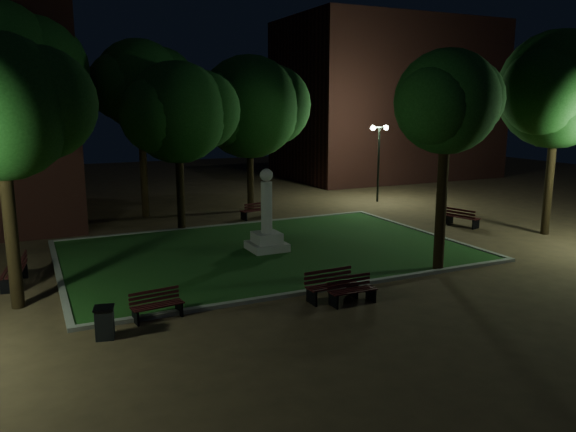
% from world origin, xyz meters
% --- Properties ---
extents(ground, '(80.00, 80.00, 0.00)m').
position_xyz_m(ground, '(0.00, 0.00, 0.00)').
color(ground, '#4B3823').
extents(lawn, '(15.00, 10.00, 0.08)m').
position_xyz_m(lawn, '(0.00, 2.00, 0.04)').
color(lawn, '#1F4918').
rests_on(lawn, ground).
extents(lawn_kerb, '(15.40, 10.40, 0.12)m').
position_xyz_m(lawn_kerb, '(0.00, 2.00, 0.06)').
color(lawn_kerb, slate).
rests_on(lawn_kerb, ground).
extents(monument, '(1.40, 1.40, 3.20)m').
position_xyz_m(monument, '(0.00, 2.00, 0.96)').
color(monument, gray).
rests_on(monument, lawn).
extents(building_far, '(16.00, 10.00, 12.00)m').
position_xyz_m(building_far, '(18.00, 20.00, 6.00)').
color(building_far, '#4A211B').
rests_on(building_far, ground).
extents(tree_west, '(4.86, 3.97, 7.59)m').
position_xyz_m(tree_west, '(-8.73, -0.62, 5.60)').
color(tree_west, black).
rests_on(tree_west, ground).
extents(tree_north_wl, '(5.51, 4.50, 7.58)m').
position_xyz_m(tree_north_wl, '(-1.91, 7.22, 5.32)').
color(tree_north_wl, black).
rests_on(tree_north_wl, ground).
extents(tree_north_er, '(6.61, 5.39, 8.24)m').
position_xyz_m(tree_north_er, '(2.76, 10.39, 5.54)').
color(tree_north_er, black).
rests_on(tree_north_er, ground).
extents(tree_east, '(6.13, 5.00, 8.80)m').
position_xyz_m(tree_east, '(12.55, -0.45, 6.29)').
color(tree_east, black).
rests_on(tree_east, ground).
extents(tree_se, '(4.24, 3.46, 7.49)m').
position_xyz_m(tree_se, '(4.47, -2.87, 5.74)').
color(tree_se, black).
rests_on(tree_se, ground).
extents(tree_far_north, '(5.37, 4.38, 8.85)m').
position_xyz_m(tree_far_north, '(-2.79, 11.09, 6.64)').
color(tree_far_north, black).
rests_on(tree_far_north, ground).
extents(lamppost_ne, '(1.18, 0.28, 4.49)m').
position_xyz_m(lamppost_ne, '(10.52, 9.89, 3.14)').
color(lamppost_ne, black).
rests_on(lamppost_ne, ground).
extents(bench_near_left, '(1.44, 0.52, 0.79)m').
position_xyz_m(bench_near_left, '(-0.04, -4.36, 0.37)').
color(bench_near_left, black).
rests_on(bench_near_left, ground).
extents(bench_near_right, '(1.62, 0.62, 0.88)m').
position_xyz_m(bench_near_right, '(-0.43, -3.85, 0.41)').
color(bench_near_right, black).
rests_on(bench_near_right, ground).
extents(bench_west_near, '(1.44, 0.66, 0.76)m').
position_xyz_m(bench_west_near, '(-5.42, -3.15, 0.36)').
color(bench_west_near, black).
rests_on(bench_west_near, ground).
extents(bench_left_side, '(0.82, 1.81, 0.96)m').
position_xyz_m(bench_left_side, '(-8.85, 1.56, 0.45)').
color(bench_left_side, black).
rests_on(bench_left_side, ground).
extents(bench_right_side, '(0.97, 1.68, 0.87)m').
position_xyz_m(bench_right_side, '(10.17, 2.35, 0.41)').
color(bench_right_side, black).
rests_on(bench_right_side, ground).
extents(bench_far_side, '(1.64, 0.81, 0.86)m').
position_xyz_m(bench_far_side, '(2.06, 8.20, 0.41)').
color(bench_far_side, black).
rests_on(bench_far_side, ground).
extents(trash_bin, '(0.57, 0.57, 0.82)m').
position_xyz_m(trash_bin, '(-6.87, -3.92, 0.41)').
color(trash_bin, black).
rests_on(trash_bin, ground).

